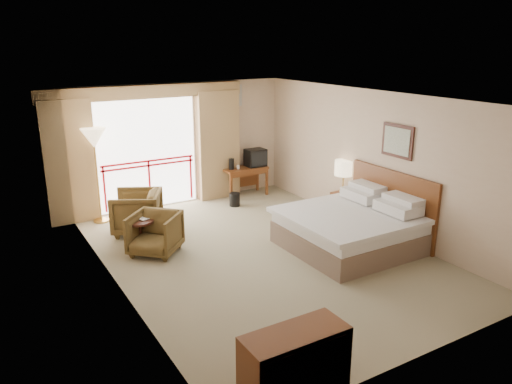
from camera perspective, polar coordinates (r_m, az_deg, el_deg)
floor at (r=8.81m, az=0.67°, el=-7.01°), size 7.00×7.00×0.00m
ceiling at (r=8.10m, az=0.74°, el=10.73°), size 7.00×7.00×0.00m
wall_back at (r=11.40m, az=-8.56°, el=5.50°), size 5.00×0.00×5.00m
wall_front at (r=5.83m, az=19.11°, el=-6.50°), size 5.00×0.00×5.00m
wall_left at (r=7.41m, az=-16.01°, el=-1.21°), size 0.00×7.00×7.00m
wall_right at (r=9.85m, az=13.22°, el=3.43°), size 0.00×7.00×7.00m
balcony_door at (r=11.14m, az=-12.30°, el=4.25°), size 2.40×0.00×2.40m
balcony_railing at (r=11.22m, az=-12.14°, el=2.29°), size 2.09×0.03×1.02m
curtain_left at (r=10.62m, az=-20.53°, el=3.21°), size 1.00×0.26×2.50m
curtain_right at (r=11.63m, az=-4.38°, el=5.36°), size 1.00×0.26×2.50m
valance at (r=10.84m, az=-12.57°, el=11.12°), size 4.40×0.22×0.28m
hvac_vent at (r=11.77m, az=-2.77°, el=10.95°), size 0.50×0.04×0.50m
bed at (r=9.06m, az=10.82°, el=-4.06°), size 2.13×2.06×0.97m
headboard at (r=9.61m, az=15.23°, el=-1.41°), size 0.06×2.10×1.30m
framed_art at (r=9.32m, az=15.85°, el=5.63°), size 0.04×0.72×0.60m
nightstand at (r=10.58m, az=9.96°, el=-1.53°), size 0.41×0.47×0.54m
table_lamp at (r=10.40m, az=10.00°, el=2.65°), size 0.38×0.38×0.66m
phone at (r=10.35m, az=10.37°, el=-0.17°), size 0.19×0.15×0.08m
desk at (r=11.90m, az=-1.42°, el=2.15°), size 1.06×0.51×0.69m
tv at (r=11.91m, az=-0.05°, el=3.94°), size 0.46×0.37×0.42m
coffee_maker at (r=11.63m, az=-2.82°, el=3.21°), size 0.14×0.14×0.26m
cup at (r=11.68m, az=-2.05°, el=2.84°), size 0.08×0.08×0.09m
wastebasket at (r=11.22m, az=-2.46°, el=-0.85°), size 0.28×0.28×0.30m
armchair_far at (r=10.01m, az=-13.31°, el=-4.46°), size 1.21×1.20×0.82m
armchair_near at (r=8.99m, az=-11.35°, el=-6.85°), size 1.13×1.13×0.73m
side_table at (r=9.05m, az=-13.13°, el=-4.21°), size 0.50×0.50×0.55m
book at (r=8.99m, az=-13.20°, el=-3.15°), size 0.21×0.25×0.02m
floor_lamp at (r=10.36m, az=-18.02°, el=5.47°), size 0.49×0.49×1.93m
dresser at (r=5.46m, az=4.48°, el=-19.03°), size 1.13×0.48×0.75m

